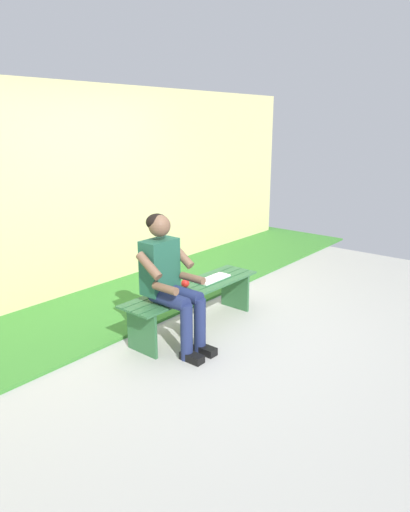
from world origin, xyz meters
name	(u,v)px	position (x,y,z in m)	size (l,w,h in m)	color
ground_plane	(203,415)	(1.06, 1.00, -0.02)	(10.00, 7.00, 0.04)	#9E9E99
grass_strip	(101,294)	(0.00, -1.49, 0.01)	(9.00, 2.28, 0.03)	#387A2D
brick_wall	(37,196)	(0.50, -1.87, 1.24)	(9.50, 0.24, 2.48)	#D1C684
bench_near	(193,297)	(0.00, 0.00, 0.34)	(1.66, 0.42, 0.44)	#2D6038
person_seated	(169,277)	(0.44, 0.10, 0.69)	(0.50, 0.69, 1.25)	#1E513D
apple	(185,283)	(0.06, -0.06, 0.49)	(0.08, 0.08, 0.08)	red
book_open	(213,279)	(-0.30, 0.02, 0.45)	(0.41, 0.16, 0.02)	white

